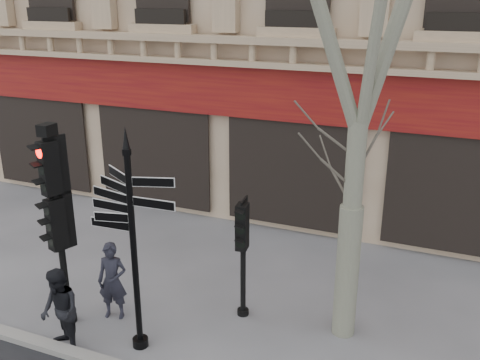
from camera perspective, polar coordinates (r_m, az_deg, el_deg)
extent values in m
plane|color=#59595E|center=(10.11, -3.35, -16.35)|extent=(80.00, 80.00, 0.00)
cube|color=#620912|center=(12.98, 5.85, 9.04)|extent=(28.00, 0.25, 1.30)
cube|color=#9C8465|center=(12.62, 5.69, 13.21)|extent=(28.00, 0.35, 0.74)
cylinder|color=black|center=(9.12, -11.21, -8.00)|extent=(0.11, 0.11, 3.52)
cylinder|color=black|center=(10.00, -10.57, -16.61)|extent=(0.27, 0.27, 0.16)
cone|color=black|center=(8.40, -12.11, 4.44)|extent=(0.12, 0.12, 0.35)
cylinder|color=black|center=(10.16, -18.65, -5.77)|extent=(0.12, 0.12, 3.52)
cylinder|color=black|center=(10.95, -17.69, -13.82)|extent=(0.26, 0.26, 0.14)
cube|color=black|center=(10.05, -18.82, -4.34)|extent=(0.50, 0.42, 0.96)
cube|color=black|center=(9.70, -19.47, 1.29)|extent=(0.50, 0.42, 0.96)
sphere|color=#FF0C05|center=(9.63, -19.64, 2.74)|extent=(0.20, 0.20, 0.20)
cube|color=black|center=(9.53, -19.91, 5.06)|extent=(0.30, 0.34, 0.20)
cylinder|color=black|center=(10.10, 0.33, -8.63)|extent=(0.11, 0.11, 2.32)
cylinder|color=black|center=(10.66, 0.32, -13.83)|extent=(0.24, 0.24, 0.13)
cube|color=black|center=(9.78, 0.34, -4.91)|extent=(0.42, 0.33, 0.88)
cylinder|color=gray|center=(9.74, 11.36, -9.59)|extent=(0.41, 0.41, 2.49)
cylinder|color=gray|center=(8.98, 12.16, 1.26)|extent=(0.32, 0.32, 1.59)
imported|color=#21212C|center=(10.52, -13.45, -10.42)|extent=(0.64, 0.51, 1.54)
imported|color=black|center=(9.85, -18.65, -13.15)|extent=(0.94, 0.88, 1.54)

